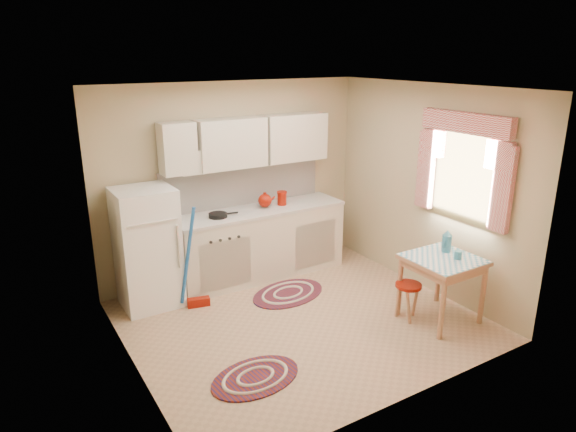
% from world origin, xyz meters
% --- Properties ---
extents(room_shell, '(3.64, 3.60, 2.52)m').
position_xyz_m(room_shell, '(0.16, 0.24, 1.60)').
color(room_shell, tan).
rests_on(room_shell, ground).
extents(fridge, '(0.65, 0.60, 1.40)m').
position_xyz_m(fridge, '(-1.28, 1.25, 0.70)').
color(fridge, white).
rests_on(fridge, ground).
extents(broom, '(0.30, 0.18, 1.20)m').
position_xyz_m(broom, '(-0.83, 0.90, 0.60)').
color(broom, '#1C5BAF').
rests_on(broom, ground).
extents(base_cabinets, '(2.25, 0.60, 0.88)m').
position_xyz_m(base_cabinets, '(0.21, 1.30, 0.44)').
color(base_cabinets, beige).
rests_on(base_cabinets, ground).
extents(countertop, '(2.27, 0.62, 0.04)m').
position_xyz_m(countertop, '(0.21, 1.30, 0.90)').
color(countertop, beige).
rests_on(countertop, base_cabinets).
extents(frying_pan, '(0.26, 0.26, 0.05)m').
position_xyz_m(frying_pan, '(-0.39, 1.25, 0.94)').
color(frying_pan, black).
rests_on(frying_pan, countertop).
extents(red_kettle, '(0.20, 0.18, 0.19)m').
position_xyz_m(red_kettle, '(0.29, 1.30, 1.02)').
color(red_kettle, maroon).
rests_on(red_kettle, countertop).
extents(red_canister, '(0.15, 0.15, 0.16)m').
position_xyz_m(red_canister, '(0.54, 1.30, 1.00)').
color(red_canister, maroon).
rests_on(red_canister, countertop).
extents(table, '(0.72, 0.72, 0.72)m').
position_xyz_m(table, '(1.33, -0.76, 0.36)').
color(table, tan).
rests_on(table, ground).
extents(stool, '(0.38, 0.38, 0.42)m').
position_xyz_m(stool, '(1.03, -0.58, 0.21)').
color(stool, maroon).
rests_on(stool, ground).
extents(coffee_pot, '(0.16, 0.15, 0.26)m').
position_xyz_m(coffee_pot, '(1.50, -0.64, 0.85)').
color(coffee_pot, teal).
rests_on(coffee_pot, table).
extents(mug, '(0.10, 0.10, 0.10)m').
position_xyz_m(mug, '(1.43, -0.86, 0.77)').
color(mug, teal).
rests_on(mug, table).
extents(rug_center, '(1.09, 0.84, 0.02)m').
position_xyz_m(rug_center, '(0.22, 0.62, 0.01)').
color(rug_center, maroon).
rests_on(rug_center, ground).
extents(rug_left, '(0.92, 0.66, 0.02)m').
position_xyz_m(rug_left, '(-0.92, -0.68, 0.01)').
color(rug_left, maroon).
rests_on(rug_left, ground).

